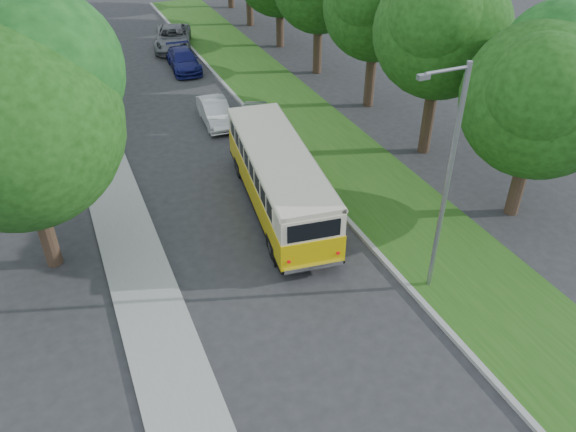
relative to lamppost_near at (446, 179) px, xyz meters
name	(u,v)px	position (x,y,z in m)	size (l,w,h in m)	color
ground	(286,275)	(-4.21, 2.50, -4.37)	(120.00, 120.00, 0.00)	#2A2A2C
curb	(316,186)	(-0.61, 7.50, -4.29)	(0.20, 70.00, 0.15)	gray
grass_verge	(362,175)	(1.74, 7.50, -4.30)	(4.50, 70.00, 0.13)	#235015
sidewalk	(125,230)	(-9.01, 7.50, -4.31)	(2.20, 70.00, 0.12)	gray
lamppost_near	(446,179)	(0.00, 0.00, 0.00)	(1.71, 0.16, 8.00)	gray
lamppost_far	(75,47)	(-8.91, 18.50, -0.25)	(1.71, 0.16, 7.50)	gray
warning_sign	(100,121)	(-8.71, 14.48, -2.66)	(0.56, 0.10, 2.50)	gray
vintage_bus	(279,180)	(-2.80, 6.54, -2.97)	(2.42, 9.41, 2.80)	#E5C107
car_silver	(255,122)	(-1.23, 13.46, -3.66)	(1.68, 4.16, 1.42)	silver
car_white	(215,112)	(-2.71, 15.66, -3.73)	(1.34, 3.86, 1.27)	silver
car_blue	(184,60)	(-2.14, 24.48, -3.73)	(1.80, 4.42, 1.28)	navy
car_grey	(173,38)	(-1.71, 29.15, -3.61)	(2.50, 5.43, 1.51)	slate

